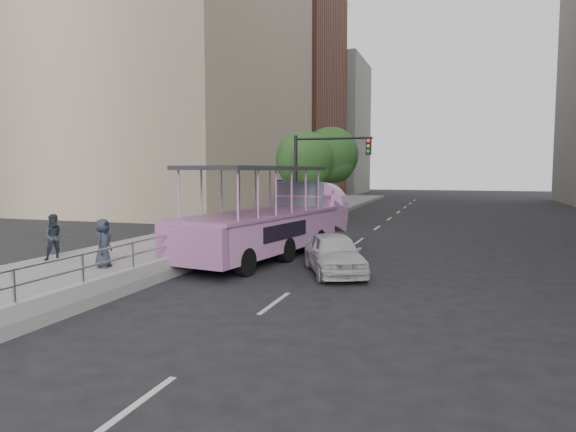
# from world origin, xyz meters

# --- Properties ---
(ground) EXTENTS (160.00, 160.00, 0.00)m
(ground) POSITION_xyz_m (0.00, 0.00, 0.00)
(ground) COLOR black
(sidewalk) EXTENTS (5.50, 80.00, 0.30)m
(sidewalk) POSITION_xyz_m (-5.75, 10.00, 0.15)
(sidewalk) COLOR gray
(sidewalk) RESTS_ON ground
(kerb_wall) EXTENTS (0.24, 30.00, 0.36)m
(kerb_wall) POSITION_xyz_m (-3.12, 2.00, 0.48)
(kerb_wall) COLOR #A4A39E
(kerb_wall) RESTS_ON sidewalk
(guardrail) EXTENTS (0.07, 22.00, 0.71)m
(guardrail) POSITION_xyz_m (-3.12, 2.00, 1.14)
(guardrail) COLOR #BCBCC1
(guardrail) RESTS_ON kerb_wall
(duck_boat) EXTENTS (4.17, 10.73, 3.48)m
(duck_boat) POSITION_xyz_m (-1.44, 4.97, 1.29)
(duck_boat) COLOR black
(duck_boat) RESTS_ON ground
(car) EXTENTS (3.04, 4.20, 1.33)m
(car) POSITION_xyz_m (1.59, 2.08, 0.67)
(car) COLOR silver
(car) RESTS_ON ground
(pedestrian_mid) EXTENTS (0.95, 0.96, 1.56)m
(pedestrian_mid) POSITION_xyz_m (-7.53, -0.03, 1.08)
(pedestrian_mid) COLOR #242934
(pedestrian_mid) RESTS_ON sidewalk
(pedestrian_far) EXTENTS (0.62, 0.83, 1.53)m
(pedestrian_far) POSITION_xyz_m (-5.17, -0.60, 1.06)
(pedestrian_far) COLOR #242934
(pedestrian_far) RESTS_ON sidewalk
(parking_sign) EXTENTS (0.11, 0.65, 2.89)m
(parking_sign) POSITION_xyz_m (-2.72, 9.36, 1.80)
(parking_sign) COLOR black
(parking_sign) RESTS_ON ground
(traffic_signal) EXTENTS (4.20, 0.32, 5.20)m
(traffic_signal) POSITION_xyz_m (-1.70, 12.50, 3.50)
(traffic_signal) COLOR black
(traffic_signal) RESTS_ON ground
(street_tree_near) EXTENTS (3.52, 3.52, 5.72)m
(street_tree_near) POSITION_xyz_m (-3.30, 15.93, 3.82)
(street_tree_near) COLOR #3A271A
(street_tree_near) RESTS_ON ground
(street_tree_far) EXTENTS (3.97, 3.97, 6.45)m
(street_tree_far) POSITION_xyz_m (-3.10, 21.93, 4.31)
(street_tree_far) COLOR #3A271A
(street_tree_far) RESTS_ON ground
(midrise_brick) EXTENTS (18.00, 16.00, 26.00)m
(midrise_brick) POSITION_xyz_m (-18.00, 48.00, 13.00)
(midrise_brick) COLOR brown
(midrise_brick) RESTS_ON ground
(midrise_stone_b) EXTENTS (16.00, 14.00, 20.00)m
(midrise_stone_b) POSITION_xyz_m (-16.00, 64.00, 10.00)
(midrise_stone_b) COLOR slate
(midrise_stone_b) RESTS_ON ground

